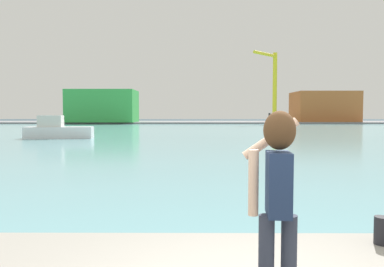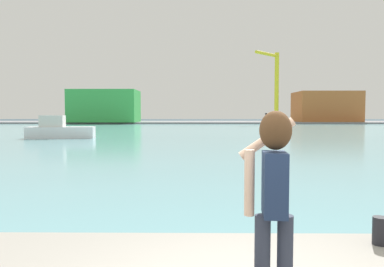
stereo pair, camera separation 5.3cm
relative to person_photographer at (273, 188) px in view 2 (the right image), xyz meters
The scene contains 9 objects.
ground_plane 50.01m from the person_photographer, 90.25° to the left, with size 220.00×220.00×0.00m, color #334751.
harbor_water 52.01m from the person_photographer, 90.24° to the left, with size 140.00×100.00×0.02m, color #6BA8B2.
far_shore_dock 91.99m from the person_photographer, 90.13° to the left, with size 140.00×20.00×0.39m, color gray.
person_photographer is the anchor object (origin of this frame).
harbor_bollard 2.49m from the person_photographer, 41.72° to the left, with size 0.19×0.19×0.36m, color black.
boat_moored 35.13m from the person_photographer, 113.56° to the left, with size 6.52×2.64×2.23m.
warehouse_left 89.44m from the person_photographer, 104.97° to the left, with size 16.12×10.29×7.78m, color green.
warehouse_right 96.62m from the person_photographer, 70.23° to the left, with size 15.19×10.92×7.61m, color #B26633.
port_crane 85.81m from the person_photographer, 77.88° to the left, with size 6.70×6.77×16.47m.
Camera 2 is at (-0.46, -3.15, 2.41)m, focal length 34.09 mm.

